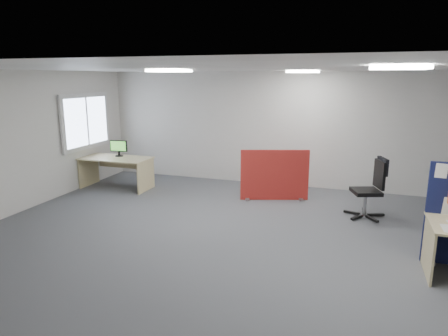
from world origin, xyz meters
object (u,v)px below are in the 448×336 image
(monitor_second, at_px, (119,147))
(second_desk, at_px, (117,165))
(office_chair, at_px, (373,184))
(red_divider, at_px, (275,176))

(monitor_second, bearing_deg, second_desk, -90.26)
(office_chair, bearing_deg, monitor_second, 156.04)
(red_divider, distance_m, second_desk, 3.72)
(red_divider, distance_m, office_chair, 2.00)
(red_divider, height_order, monitor_second, monitor_second)
(red_divider, relative_size, monitor_second, 3.32)
(red_divider, height_order, second_desk, red_divider)
(red_divider, height_order, office_chair, office_chair)
(red_divider, relative_size, second_desk, 0.86)
(red_divider, bearing_deg, second_desk, 165.41)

